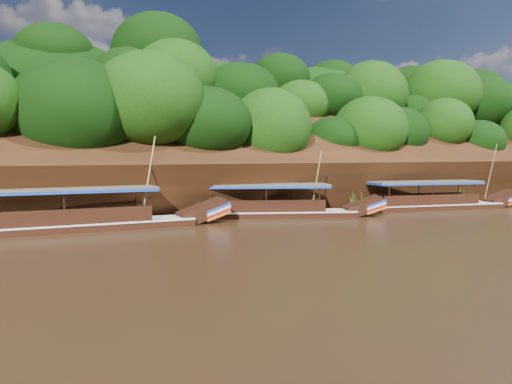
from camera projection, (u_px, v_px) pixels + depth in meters
ground at (376, 231)px, 28.57m from camera, size 160.00×160.00×0.00m
riverbank at (214, 180)px, 48.29m from camera, size 120.00×30.06×19.40m
boat_0 at (441, 203)px, 40.00m from camera, size 13.99×4.78×5.61m
boat_1 at (284, 209)px, 34.80m from camera, size 13.03×6.98×5.07m
boat_2 at (93, 220)px, 28.87m from camera, size 15.83×3.11×5.93m
reeds at (251, 204)px, 35.47m from camera, size 47.35×2.08×1.87m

